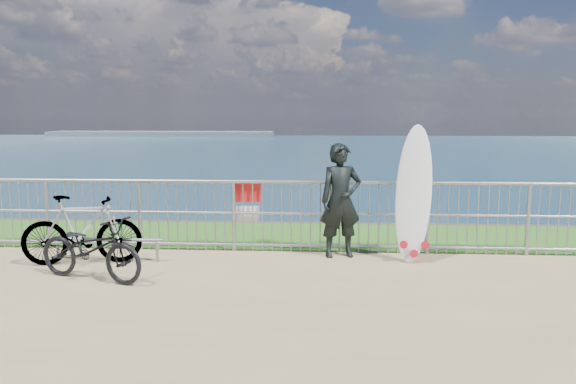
# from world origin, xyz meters

# --- Properties ---
(grass_strip) EXTENTS (120.00, 120.00, 0.00)m
(grass_strip) POSITION_xyz_m (0.00, 2.70, 0.01)
(grass_strip) COLOR #265C19
(grass_strip) RESTS_ON ground
(seascape) EXTENTS (260.00, 260.00, 5.00)m
(seascape) POSITION_xyz_m (-43.75, 147.49, -4.03)
(seascape) COLOR brown
(seascape) RESTS_ON ground
(railing) EXTENTS (10.06, 0.10, 1.13)m
(railing) POSITION_xyz_m (0.01, 1.60, 0.58)
(railing) COLOR gray
(railing) RESTS_ON ground
(surfer) EXTENTS (0.70, 0.54, 1.71)m
(surfer) POSITION_xyz_m (1.16, 1.35, 0.86)
(surfer) COLOR black
(surfer) RESTS_ON ground
(surfboard) EXTENTS (0.65, 0.61, 2.01)m
(surfboard) POSITION_xyz_m (2.21, 1.19, 0.92)
(surfboard) COLOR white
(surfboard) RESTS_ON ground
(bicycle_near) EXTENTS (1.68, 1.04, 0.83)m
(bicycle_near) POSITION_xyz_m (-2.10, -0.07, 0.42)
(bicycle_near) COLOR black
(bicycle_near) RESTS_ON ground
(bicycle_far) EXTENTS (1.73, 0.83, 1.00)m
(bicycle_far) POSITION_xyz_m (-2.54, 0.68, 0.50)
(bicycle_far) COLOR black
(bicycle_far) RESTS_ON ground
(bike_rack) EXTENTS (1.69, 0.05, 0.35)m
(bike_rack) POSITION_xyz_m (-2.25, 0.85, 0.29)
(bike_rack) COLOR gray
(bike_rack) RESTS_ON ground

